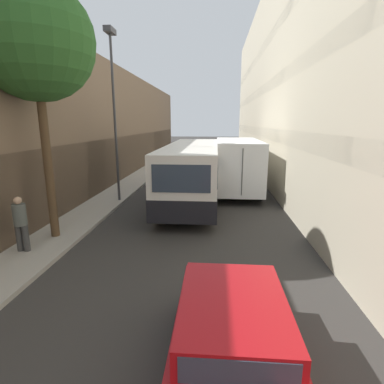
{
  "coord_description": "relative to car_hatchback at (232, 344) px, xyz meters",
  "views": [
    {
      "loc": [
        0.99,
        1.69,
        3.99
      ],
      "look_at": [
        0.18,
        11.92,
        1.6
      ],
      "focal_mm": 28.0,
      "sensor_mm": 36.0,
      "label": 1
    }
  ],
  "objects": [
    {
      "name": "ground_plane",
      "position": [
        -1.29,
        9.43,
        -0.74
      ],
      "size": [
        150.0,
        150.0,
        0.0
      ],
      "primitive_type": "plane",
      "color": "#33302D"
    },
    {
      "name": "sidewalk_left",
      "position": [
        -5.84,
        9.43,
        -0.68
      ],
      "size": [
        1.83,
        60.0,
        0.13
      ],
      "color": "#9E998E",
      "rests_on": "ground_plane"
    },
    {
      "name": "building_left_shopfront",
      "position": [
        -7.85,
        9.43,
        2.72
      ],
      "size": [
        2.4,
        60.0,
        7.62
      ],
      "color": "brown",
      "rests_on": "ground_plane"
    },
    {
      "name": "building_right_apartment",
      "position": [
        4.09,
        9.43,
        5.84
      ],
      "size": [
        2.4,
        60.0,
        13.22
      ],
      "color": "#B7AD93",
      "rests_on": "ground_plane"
    },
    {
      "name": "car_hatchback",
      "position": [
        0.0,
        0.0,
        0.0
      ],
      "size": [
        1.79,
        4.09,
        1.46
      ],
      "color": "#9E0F14",
      "rests_on": "ground_plane"
    },
    {
      "name": "bus",
      "position": [
        -1.48,
        11.45,
        0.8
      ],
      "size": [
        2.55,
        10.43,
        2.89
      ],
      "color": "silver",
      "rests_on": "ground_plane"
    },
    {
      "name": "box_truck",
      "position": [
        0.95,
        14.16,
        0.89
      ],
      "size": [
        2.35,
        8.62,
        3.03
      ],
      "color": "silver",
      "rests_on": "ground_plane"
    },
    {
      "name": "pedestrian",
      "position": [
        -6.15,
        4.27,
        0.31
      ],
      "size": [
        0.4,
        0.38,
        1.71
      ],
      "color": "#383838",
      "rests_on": "sidewalk_left"
    },
    {
      "name": "street_lamp",
      "position": [
        -5.17,
        10.57,
        4.81
      ],
      "size": [
        0.36,
        0.8,
        8.03
      ],
      "color": "#38383D",
      "rests_on": "sidewalk_left"
    },
    {
      "name": "street_tree_left",
      "position": [
        -5.84,
        5.56,
        5.64
      ],
      "size": [
        3.62,
        3.62,
        8.09
      ],
      "color": "#4C3823",
      "rests_on": "sidewalk_left"
    }
  ]
}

